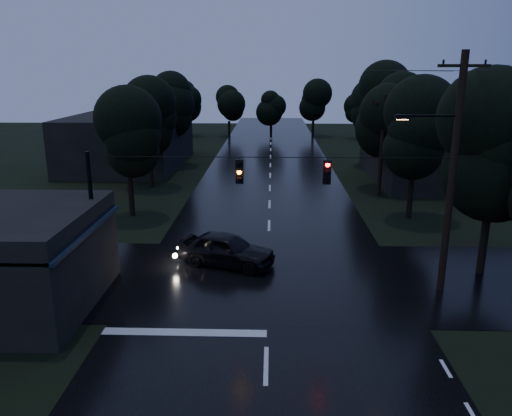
{
  "coord_description": "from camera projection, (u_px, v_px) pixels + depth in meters",
  "views": [
    {
      "loc": [
        0.12,
        -9.18,
        9.27
      ],
      "look_at": [
        -0.63,
        14.67,
        2.62
      ],
      "focal_mm": 35.0,
      "sensor_mm": 36.0,
      "label": 1
    }
  ],
  "objects": [
    {
      "name": "tree_left_b",
      "position": [
        148.0,
        118.0,
        38.99
      ],
      "size": [
        4.2,
        4.2,
        8.85
      ],
      "color": "black",
      "rests_on": "ground"
    },
    {
      "name": "tree_corner_near",
      "position": [
        496.0,
        146.0,
        21.93
      ],
      "size": [
        4.48,
        4.48,
        9.44
      ],
      "color": "black",
      "rests_on": "ground"
    },
    {
      "name": "tree_right_c",
      "position": [
        377.0,
        101.0,
        47.82
      ],
      "size": [
        4.76,
        4.76,
        10.03
      ],
      "color": "black",
      "rests_on": "ground"
    },
    {
      "name": "tree_left_a",
      "position": [
        127.0,
        136.0,
        31.37
      ],
      "size": [
        3.92,
        3.92,
        8.26
      ],
      "color": "black",
      "rests_on": "ground"
    },
    {
      "name": "cross_street",
      "position": [
        268.0,
        279.0,
        22.88
      ],
      "size": [
        60.0,
        9.0,
        0.02
      ],
      "primitive_type": "cube",
      "color": "black",
      "rests_on": "ground"
    },
    {
      "name": "tree_right_b",
      "position": [
        395.0,
        113.0,
        38.31
      ],
      "size": [
        4.48,
        4.48,
        9.44
      ],
      "color": "black",
      "rests_on": "ground"
    },
    {
      "name": "utility_pole_far",
      "position": [
        382.0,
        144.0,
        36.99
      ],
      "size": [
        2.0,
        0.3,
        7.5
      ],
      "color": "black",
      "rests_on": "ground"
    },
    {
      "name": "car",
      "position": [
        226.0,
        249.0,
        24.28
      ],
      "size": [
        5.13,
        3.37,
        1.62
      ],
      "primitive_type": "imported",
      "rotation": [
        0.0,
        0.0,
        1.24
      ],
      "color": "black",
      "rests_on": "ground"
    },
    {
      "name": "utility_pole_main",
      "position": [
        450.0,
        171.0,
        20.28
      ],
      "size": [
        3.5,
        0.3,
        10.0
      ],
      "color": "black",
      "rests_on": "ground"
    },
    {
      "name": "anchor_pole_left",
      "position": [
        93.0,
        221.0,
        21.34
      ],
      "size": [
        0.18,
        0.18,
        6.0
      ],
      "primitive_type": "cylinder",
      "color": "black",
      "rests_on": "ground"
    },
    {
      "name": "tree_right_a",
      "position": [
        416.0,
        131.0,
        30.72
      ],
      "size": [
        4.2,
        4.2,
        8.85
      ],
      "color": "black",
      "rests_on": "ground"
    },
    {
      "name": "tree_left_c",
      "position": [
        166.0,
        104.0,
        48.54
      ],
      "size": [
        4.48,
        4.48,
        9.44
      ],
      "color": "black",
      "rests_on": "ground"
    },
    {
      "name": "main_road",
      "position": [
        270.0,
        188.0,
        40.21
      ],
      "size": [
        12.0,
        120.0,
        0.02
      ],
      "primitive_type": "cube",
      "color": "black",
      "rests_on": "ground"
    },
    {
      "name": "building_far_right",
      "position": [
        432.0,
        154.0,
        43.04
      ],
      "size": [
        10.0,
        14.0,
        4.4
      ],
      "primitive_type": "cube",
      "color": "black",
      "rests_on": "ground"
    },
    {
      "name": "building_far_left",
      "position": [
        130.0,
        140.0,
        49.59
      ],
      "size": [
        10.0,
        16.0,
        5.0
      ],
      "primitive_type": "cube",
      "color": "black",
      "rests_on": "ground"
    },
    {
      "name": "span_signals",
      "position": [
        282.0,
        171.0,
        20.48
      ],
      "size": [
        15.0,
        0.37,
        1.12
      ],
      "color": "black",
      "rests_on": "ground"
    }
  ]
}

